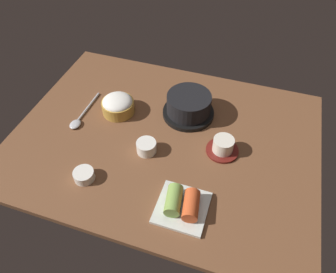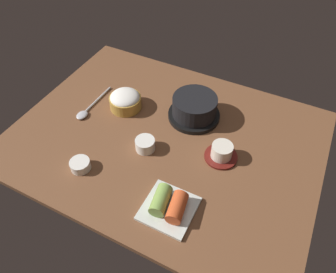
# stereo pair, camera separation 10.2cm
# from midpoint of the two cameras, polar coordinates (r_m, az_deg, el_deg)

# --- Properties ---
(dining_table) EXTENTS (1.00, 0.76, 0.02)m
(dining_table) POSITION_cam_midpoint_polar(r_m,az_deg,el_deg) (1.07, -3.42, -0.60)
(dining_table) COLOR brown
(dining_table) RESTS_ON ground
(stone_pot) EXTENTS (0.18, 0.18, 0.08)m
(stone_pot) POSITION_cam_midpoint_polar(r_m,az_deg,el_deg) (1.10, 1.12, 5.46)
(stone_pot) COLOR black
(stone_pot) RESTS_ON dining_table
(rice_bowl) EXTENTS (0.11, 0.11, 0.07)m
(rice_bowl) POSITION_cam_midpoint_polar(r_m,az_deg,el_deg) (1.14, -11.56, 5.50)
(rice_bowl) COLOR #B78C38
(rice_bowl) RESTS_ON dining_table
(tea_cup_with_saucer) EXTENTS (0.10, 0.10, 0.05)m
(tea_cup_with_saucer) POSITION_cam_midpoint_polar(r_m,az_deg,el_deg) (1.00, 6.99, -2.03)
(tea_cup_with_saucer) COLOR maroon
(tea_cup_with_saucer) RESTS_ON dining_table
(banchan_cup_center) EXTENTS (0.06, 0.06, 0.04)m
(banchan_cup_center) POSITION_cam_midpoint_polar(r_m,az_deg,el_deg) (1.01, -6.81, -1.99)
(banchan_cup_center) COLOR white
(banchan_cup_center) RESTS_ON dining_table
(kimchi_plate) EXTENTS (0.14, 0.14, 0.05)m
(kimchi_plate) POSITION_cam_midpoint_polar(r_m,az_deg,el_deg) (0.88, -0.81, -12.36)
(kimchi_plate) COLOR silver
(kimchi_plate) RESTS_ON dining_table
(side_bowl_near) EXTENTS (0.06, 0.06, 0.03)m
(side_bowl_near) POSITION_cam_midpoint_polar(r_m,az_deg,el_deg) (0.98, -17.82, -6.78)
(side_bowl_near) COLOR white
(side_bowl_near) RESTS_ON dining_table
(spoon) EXTENTS (0.04, 0.20, 0.01)m
(spoon) POSITION_cam_midpoint_polar(r_m,az_deg,el_deg) (1.17, -18.08, 2.96)
(spoon) COLOR #B7B7BC
(spoon) RESTS_ON dining_table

